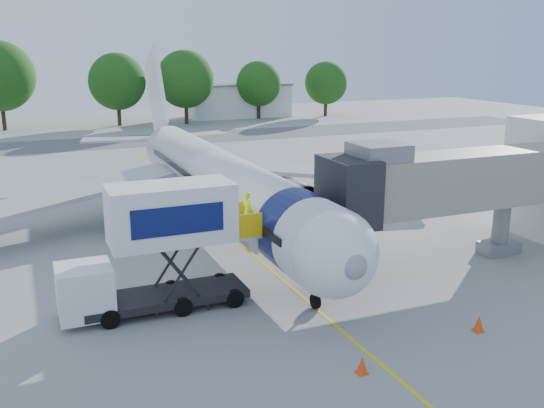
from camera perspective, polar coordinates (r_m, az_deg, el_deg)
name	(u,v)px	position (r m, az deg, el deg)	size (l,w,h in m)	color
ground	(241,244)	(34.95, -2.95, -3.81)	(160.00, 160.00, 0.00)	#9C9C99
guidance_line	(241,244)	(34.95, -2.95, -3.81)	(0.15, 70.00, 0.01)	yellow
taxiway_strip	(121,142)	(74.89, -14.02, 5.70)	(120.00, 10.00, 0.01)	#59595B
aircraft	(218,180)	(37.94, -5.13, 2.24)	(34.17, 37.73, 11.35)	white
jet_bridge	(436,184)	(31.60, 15.21, 1.87)	(13.90, 3.20, 6.60)	gray
catering_hiloader	(157,249)	(26.06, -10.78, -4.16)	(8.55, 2.44, 5.50)	black
safety_cone_a	(479,324)	(25.92, 18.88, -10.61)	(0.43, 0.43, 0.69)	#F8420D
safety_cone_b	(362,365)	(21.96, 8.47, -14.78)	(0.41, 0.41, 0.65)	#F8420D
outbuilding_right	(238,100)	(99.31, -3.23, 9.74)	(16.40, 7.40, 5.30)	silver
tree_d	(117,82)	(90.22, -14.37, 11.10)	(8.05, 8.05, 10.26)	#382314
tree_e	(185,79)	(90.39, -8.18, 11.55)	(8.34, 8.34, 10.63)	#382314
tree_f	(259,84)	(96.47, -1.28, 11.26)	(7.00, 7.00, 8.93)	#382314
tree_g	(326,83)	(100.28, 5.10, 11.28)	(6.88, 6.88, 8.78)	#382314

